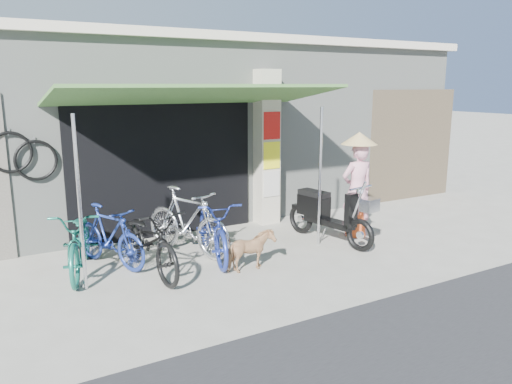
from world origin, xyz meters
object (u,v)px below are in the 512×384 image
bike_black (149,241)px  street_dog (250,251)px  bike_teal (81,240)px  nun (357,186)px  bike_silver (187,221)px  moped (327,214)px  bike_blue (109,236)px  bike_navy (213,228)px

bike_black → street_dog: bearing=-31.9°
bike_teal → bike_black: (0.85, -0.53, 0.01)m
nun → bike_silver: bearing=-4.5°
bike_black → moped: 3.20m
street_dog → moped: 1.98m
bike_teal → nun: size_ratio=1.00×
bike_black → bike_silver: bearing=27.7°
bike_black → nun: 3.90m
street_dog → moped: moped is taller
bike_teal → street_dog: (2.17, -1.17, -0.19)m
bike_black → nun: nun is taller
bike_teal → moped: bearing=9.2°
nun → moped: bearing=6.8°
bike_blue → moped: 3.68m
bike_teal → moped: size_ratio=0.99×
street_dog → nun: bearing=-78.8°
moped → nun: size_ratio=1.01×
bike_blue → bike_black: (0.42, -0.62, 0.03)m
moped → nun: 0.80m
bike_teal → moped: moped is taller
bike_black → street_dog: bike_black is taller
bike_black → moped: bearing=-6.7°
bike_blue → bike_navy: (1.52, -0.46, 0.02)m
bike_teal → bike_navy: bearing=6.4°
bike_teal → bike_blue: (0.43, 0.09, -0.02)m
bike_navy → moped: size_ratio=0.98×
bike_black → moped: moped is taller
bike_silver → bike_teal: bearing=158.0°
bike_black → bike_silver: (0.82, 0.55, 0.05)m
bike_teal → moped: (4.06, -0.57, -0.00)m
bike_teal → bike_navy: (1.96, -0.37, -0.00)m
bike_navy → street_dog: bike_navy is taller
bike_navy → nun: (2.77, -0.19, 0.44)m
bike_navy → bike_black: bearing=-159.3°
bike_blue → street_dog: size_ratio=2.13×
bike_black → nun: size_ratio=1.01×
bike_blue → bike_silver: size_ratio=0.86×
bike_silver → nun: nun is taller
bike_silver → bike_navy: size_ratio=0.98×
bike_blue → bike_silver: bearing=-27.7°
bike_blue → bike_navy: bike_navy is taller
bike_black → street_dog: size_ratio=2.59×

